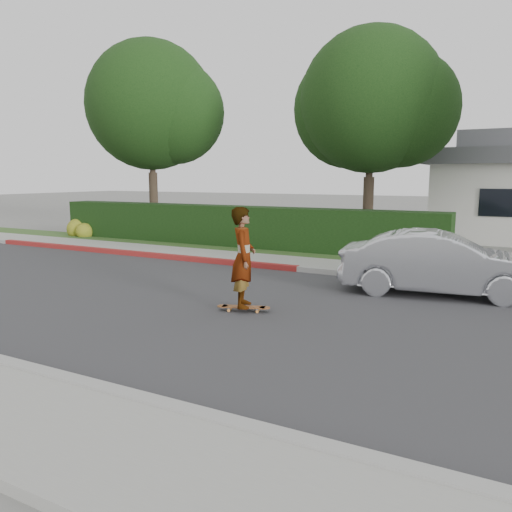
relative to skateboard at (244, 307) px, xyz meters
The scene contains 13 objects.
ground 1.69m from the skateboard, behind, with size 120.00×120.00×0.00m, color slate.
road 1.69m from the skateboard, behind, with size 60.00×8.00×0.01m, color #2D2D30.
curb_far 4.53m from the skateboard, 111.86° to the left, with size 60.00×0.20×0.15m, color #9E9E99.
curb_red_section 7.90m from the skateboard, 147.85° to the left, with size 12.00×0.21×0.15m, color maroon.
sidewalk_far 5.37m from the skateboard, 108.29° to the left, with size 60.00×1.60×0.12m, color gray.
planting_strip 6.91m from the skateboard, 104.12° to the left, with size 60.00×1.60×0.10m, color #2D4C1E.
hedge 8.70m from the skateboard, 122.69° to the left, with size 15.00×1.00×1.50m, color black.
flowering_shrub 13.55m from the skateboard, 149.68° to the left, with size 1.40×1.00×0.90m.
tree_left 13.74m from the skateboard, 136.31° to the left, with size 5.99×5.21×8.00m.
tree_center 10.47m from the skateboard, 91.24° to the left, with size 5.66×4.84×7.44m.
skateboard is the anchor object (origin of this frame).
skateboarder 0.96m from the skateboard, 90.00° to the left, with size 0.69×0.45×1.88m, color white.
car_silver 4.45m from the skateboard, 46.24° to the left, with size 1.45×4.17×1.37m, color #B5B7BD.
Camera 1 is at (6.19, -8.08, 2.53)m, focal length 35.00 mm.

